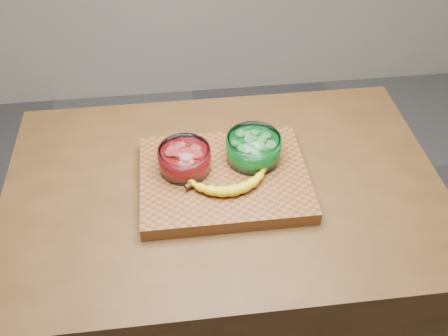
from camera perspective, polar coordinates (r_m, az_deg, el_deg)
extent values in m
cube|color=#4D3117|center=(1.72, 0.00, -12.41)|extent=(1.20, 0.80, 0.90)
cube|color=brown|center=(1.35, 0.00, -1.23)|extent=(0.45, 0.35, 0.04)
cylinder|color=white|center=(1.34, -4.52, 1.03)|extent=(0.14, 0.14, 0.07)
cylinder|color=#B21217|center=(1.34, -4.50, 0.74)|extent=(0.12, 0.12, 0.04)
cylinder|color=#E14749|center=(1.32, -4.57, 1.62)|extent=(0.11, 0.11, 0.02)
cylinder|color=white|center=(1.36, 3.38, 2.28)|extent=(0.15, 0.15, 0.07)
cylinder|color=#138427|center=(1.37, 3.36, 1.96)|extent=(0.13, 0.13, 0.04)
cylinder|color=#60CC68|center=(1.35, 3.41, 2.88)|extent=(0.12, 0.12, 0.02)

